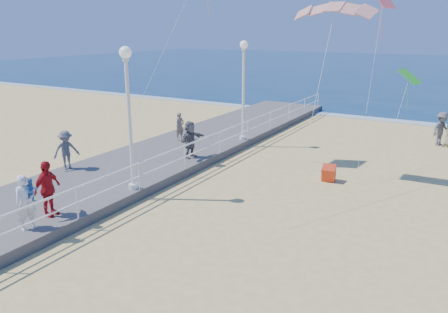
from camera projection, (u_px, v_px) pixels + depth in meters
The scene contains 17 objects.
ground at pixel (259, 229), 14.28m from camera, with size 160.00×160.00×0.00m, color #E8CA79.
ocean at pixel (439, 70), 68.24m from camera, with size 160.00×90.00×0.05m, color #0D2B4E.
surf_line at pixel (383, 120), 31.29m from camera, with size 160.00×1.20×0.04m, color white.
boardwalk at pixel (94, 184), 17.84m from camera, with size 5.00×44.00×0.40m, color slate.
railing at pixel (139, 169), 16.36m from camera, with size 0.05×42.00×0.55m.
lamp_post_mid at pixel (129, 104), 15.83m from camera, with size 0.44×0.44×5.32m.
lamp_post_far at pixel (244, 80), 23.30m from camera, with size 0.44×0.44×5.32m.
woman_holding_toddler at pixel (26, 202), 13.16m from camera, with size 0.63×0.41×1.73m, color white.
toddler_held at pixel (32, 191), 13.12m from camera, with size 0.36×0.28×0.75m, color #3166BB.
spectator_2 at pixel (66, 150), 18.88m from camera, with size 1.11×0.64×1.71m, color #595A5E.
spectator_3 at pixel (47, 189), 14.10m from camera, with size 1.09×0.45×1.86m, color #B4161E.
spectator_5 at pixel (190, 139), 20.58m from camera, with size 1.64×0.52×1.77m, color #59575C.
spectator_6 at pixel (180, 126), 23.88m from camera, with size 0.56×0.37×1.53m, color #86715D.
beach_walker_a at pixel (442, 129), 24.23m from camera, with size 1.23×0.71×1.91m, color #56555A.
box_kite at pixel (329, 174), 18.69m from camera, with size 0.55×0.55×0.60m, color red.
kite_parafoil at pixel (334, 7), 16.89m from camera, with size 3.23×0.90×0.30m, color red, non-canonical shape.
kite_diamond_green at pixel (410, 77), 21.81m from camera, with size 1.14×1.14×0.02m, color green.
Camera 1 is at (5.53, -11.86, 6.30)m, focal length 35.00 mm.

